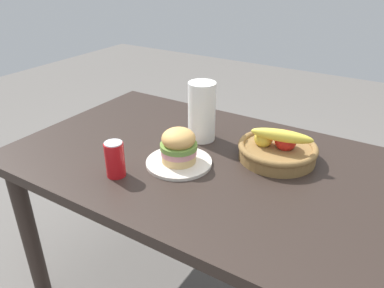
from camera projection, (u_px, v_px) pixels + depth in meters
The scene contains 6 objects.
dining_table at pixel (198, 179), 1.43m from camera, with size 1.40×0.90×0.75m.
plate at pixel (179, 162), 1.33m from camera, with size 0.24×0.24×0.01m, color silver.
sandwich at pixel (179, 146), 1.30m from camera, with size 0.13×0.13×0.13m.
soda_can at pixel (115, 159), 1.24m from camera, with size 0.07×0.07×0.13m.
fruit_basket at pixel (277, 149), 1.35m from camera, with size 0.29×0.29×0.14m.
paper_towel_roll at pixel (202, 112), 1.47m from camera, with size 0.11×0.11×0.24m, color white.
Camera 1 is at (0.62, -1.04, 1.43)m, focal length 34.45 mm.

